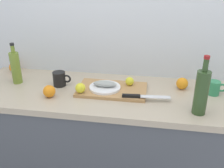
# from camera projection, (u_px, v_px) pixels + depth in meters

# --- Properties ---
(back_wall) EXTENTS (3.20, 0.05, 2.50)m
(back_wall) POSITION_uv_depth(u_px,v_px,m) (129.00, 27.00, 1.83)
(back_wall) COLOR silver
(back_wall) RESTS_ON ground_plane
(kitchen_counter) EXTENTS (2.00, 0.60, 0.90)m
(kitchen_counter) POSITION_uv_depth(u_px,v_px,m) (121.00, 149.00, 1.87)
(kitchen_counter) COLOR #4C5159
(kitchen_counter) RESTS_ON ground_plane
(cutting_board) EXTENTS (0.44, 0.26, 0.02)m
(cutting_board) POSITION_uv_depth(u_px,v_px,m) (112.00, 90.00, 1.70)
(cutting_board) COLOR tan
(cutting_board) RESTS_ON kitchen_counter
(white_plate) EXTENTS (0.20, 0.20, 0.01)m
(white_plate) POSITION_uv_depth(u_px,v_px,m) (105.00, 87.00, 1.69)
(white_plate) COLOR white
(white_plate) RESTS_ON cutting_board
(fish_fillet) EXTENTS (0.15, 0.06, 0.04)m
(fish_fillet) POSITION_uv_depth(u_px,v_px,m) (105.00, 84.00, 1.68)
(fish_fillet) COLOR #999E99
(fish_fillet) RESTS_ON white_plate
(chef_knife) EXTENTS (0.29, 0.05, 0.02)m
(chef_knife) POSITION_uv_depth(u_px,v_px,m) (140.00, 96.00, 1.58)
(chef_knife) COLOR silver
(chef_knife) RESTS_ON cutting_board
(lemon_0) EXTENTS (0.06, 0.06, 0.06)m
(lemon_0) POSITION_uv_depth(u_px,v_px,m) (80.00, 88.00, 1.63)
(lemon_0) COLOR yellow
(lemon_0) RESTS_ON cutting_board
(lemon_1) EXTENTS (0.06, 0.06, 0.06)m
(lemon_1) POSITION_uv_depth(u_px,v_px,m) (130.00, 81.00, 1.73)
(lemon_1) COLOR yellow
(lemon_1) RESTS_ON cutting_board
(olive_oil_bottle) EXTENTS (0.06, 0.06, 0.28)m
(olive_oil_bottle) POSITION_uv_depth(u_px,v_px,m) (16.00, 67.00, 1.78)
(olive_oil_bottle) COLOR olive
(olive_oil_bottle) RESTS_ON kitchen_counter
(wine_bottle) EXTENTS (0.07, 0.07, 0.33)m
(wine_bottle) POSITION_uv_depth(u_px,v_px,m) (201.00, 92.00, 1.41)
(wine_bottle) COLOR #2D4723
(wine_bottle) RESTS_ON kitchen_counter
(coffee_mug_0) EXTENTS (0.12, 0.08, 0.10)m
(coffee_mug_0) POSITION_uv_depth(u_px,v_px,m) (60.00, 79.00, 1.76)
(coffee_mug_0) COLOR black
(coffee_mug_0) RESTS_ON kitchen_counter
(coffee_mug_1) EXTENTS (0.11, 0.07, 0.09)m
(coffee_mug_1) POSITION_uv_depth(u_px,v_px,m) (214.00, 88.00, 1.65)
(coffee_mug_1) COLOR #338C59
(coffee_mug_1) RESTS_ON kitchen_counter
(orange_0) EXTENTS (0.08, 0.08, 0.08)m
(orange_0) POSITION_uv_depth(u_px,v_px,m) (49.00, 91.00, 1.62)
(orange_0) COLOR orange
(orange_0) RESTS_ON kitchen_counter
(orange_1) EXTENTS (0.08, 0.08, 0.08)m
(orange_1) POSITION_uv_depth(u_px,v_px,m) (14.00, 67.00, 1.99)
(orange_1) COLOR orange
(orange_1) RESTS_ON kitchen_counter
(orange_2) EXTENTS (0.08, 0.08, 0.08)m
(orange_2) POSITION_uv_depth(u_px,v_px,m) (182.00, 83.00, 1.72)
(orange_2) COLOR orange
(orange_2) RESTS_ON kitchen_counter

